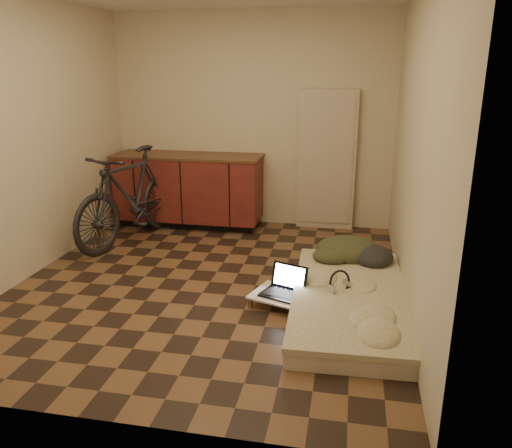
% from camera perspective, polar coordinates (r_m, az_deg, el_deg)
% --- Properties ---
extents(room_shell, '(3.50, 4.00, 2.60)m').
position_cam_1_polar(room_shell, '(4.40, -5.74, 9.09)').
color(room_shell, brown).
rests_on(room_shell, ground).
extents(cabinets, '(1.84, 0.62, 0.91)m').
position_cam_1_polar(cabinets, '(6.38, -7.64, 3.94)').
color(cabinets, black).
rests_on(cabinets, ground).
extents(appliance_panel, '(0.70, 0.10, 1.70)m').
position_cam_1_polar(appliance_panel, '(6.22, 8.09, 7.18)').
color(appliance_panel, '#C3B29A').
rests_on(appliance_panel, ground).
extents(bicycle, '(1.02, 1.91, 1.19)m').
position_cam_1_polar(bicycle, '(5.86, -14.14, 3.64)').
color(bicycle, black).
rests_on(bicycle, ground).
extents(futon, '(1.00, 1.97, 0.17)m').
position_cam_1_polar(futon, '(4.26, 10.65, -8.59)').
color(futon, beige).
rests_on(futon, ground).
extents(clothing_pile, '(0.69, 0.58, 0.27)m').
position_cam_1_polar(clothing_pile, '(4.94, 11.20, -2.21)').
color(clothing_pile, '#333720').
rests_on(clothing_pile, futon).
extents(headphones, '(0.31, 0.30, 0.15)m').
position_cam_1_polar(headphones, '(4.21, 9.55, -6.45)').
color(headphones, black).
rests_on(headphones, futon).
extents(lap_desk, '(0.71, 0.57, 0.10)m').
position_cam_1_polar(lap_desk, '(4.24, 3.82, -8.32)').
color(lap_desk, brown).
rests_on(lap_desk, ground).
extents(laptop, '(0.41, 0.39, 0.23)m').
position_cam_1_polar(laptop, '(4.26, 3.25, -7.28)').
color(laptop, black).
rests_on(laptop, lap_desk).
extents(mouse, '(0.09, 0.11, 0.03)m').
position_cam_1_polar(mouse, '(4.18, 6.51, -8.36)').
color(mouse, silver).
rests_on(mouse, lap_desk).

